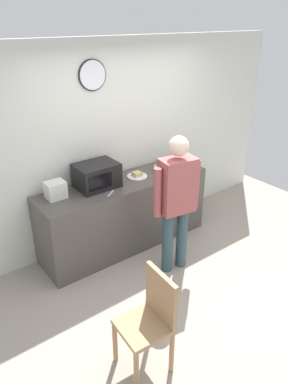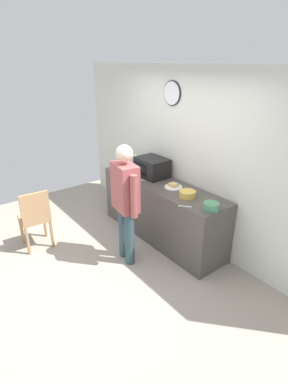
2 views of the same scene
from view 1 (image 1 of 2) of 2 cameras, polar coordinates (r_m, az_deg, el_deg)
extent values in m
plane|color=#9E9384|center=(4.33, 8.76, -14.43)|extent=(6.00, 6.00, 0.00)
cube|color=silver|center=(4.77, -3.94, 7.87)|extent=(5.40, 0.10, 2.60)
cylinder|color=white|center=(4.32, -8.23, 17.96)|extent=(0.33, 0.03, 0.33)
cylinder|color=black|center=(4.32, -8.25, 17.96)|extent=(0.35, 0.02, 0.35)
cube|color=#4C4742|center=(4.72, -3.03, -3.46)|extent=(2.28, 0.62, 0.92)
cube|color=black|center=(4.36, -7.55, 2.65)|extent=(0.50, 0.38, 0.30)
cube|color=black|center=(4.18, -6.93, 1.61)|extent=(0.30, 0.01, 0.18)
cylinder|color=white|center=(4.65, -1.12, 2.52)|extent=(0.26, 0.26, 0.01)
cube|color=#D6BA73|center=(4.64, -1.12, 2.89)|extent=(0.12, 0.12, 0.05)
cylinder|color=#4C8E60|center=(5.04, 7.22, 4.73)|extent=(0.20, 0.20, 0.09)
cylinder|color=gold|center=(4.79, 2.92, 3.67)|extent=(0.22, 0.22, 0.09)
cube|color=silver|center=(4.19, -13.92, 0.31)|extent=(0.22, 0.18, 0.20)
cube|color=silver|center=(4.23, -5.33, -0.19)|extent=(0.15, 0.11, 0.01)
cube|color=silver|center=(4.76, 6.54, 2.87)|extent=(0.14, 0.12, 0.01)
cylinder|color=#314953|center=(4.37, 6.02, -7.23)|extent=(0.13, 0.13, 0.80)
cylinder|color=#314953|center=(4.27, 3.77, -7.95)|extent=(0.13, 0.13, 0.80)
cube|color=#9E4C4C|center=(3.97, 5.30, 1.05)|extent=(0.43, 0.30, 0.63)
cylinder|color=#9E4C4C|center=(4.11, 8.20, 1.34)|extent=(0.09, 0.09, 0.57)
cylinder|color=#9E4C4C|center=(3.86, 2.17, -0.12)|extent=(0.09, 0.09, 0.57)
sphere|color=beige|center=(3.80, 5.58, 7.30)|extent=(0.22, 0.22, 0.22)
cylinder|color=#A87F56|center=(3.42, -4.65, -22.70)|extent=(0.04, 0.04, 0.45)
cylinder|color=#A87F56|center=(3.22, -1.23, -26.78)|extent=(0.04, 0.04, 0.45)
cylinder|color=#A87F56|center=(3.54, 0.75, -20.40)|extent=(0.04, 0.04, 0.45)
cylinder|color=#A87F56|center=(3.35, 4.44, -24.07)|extent=(0.04, 0.04, 0.45)
cube|color=#A87F56|center=(3.19, -0.18, -20.60)|extent=(0.43, 0.43, 0.04)
cube|color=#A87F56|center=(3.09, 2.74, -16.14)|extent=(0.07, 0.40, 0.45)
camera|label=2|loc=(5.47, 48.69, 16.03)|focal=28.01mm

